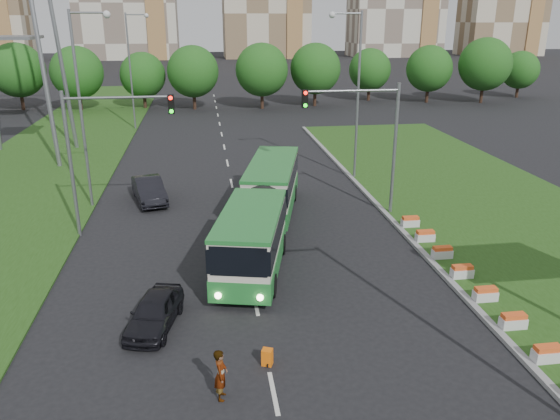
{
  "coord_description": "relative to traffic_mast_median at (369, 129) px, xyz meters",
  "views": [
    {
      "loc": [
        -4.86,
        -20.63,
        11.56
      ],
      "look_at": [
        -1.32,
        4.4,
        2.6
      ],
      "focal_mm": 35.0,
      "sensor_mm": 36.0,
      "label": 1
    }
  ],
  "objects": [
    {
      "name": "ground",
      "position": [
        -4.78,
        -10.0,
        -5.35
      ],
      "size": [
        360.0,
        360.0,
        0.0
      ],
      "primitive_type": "plane",
      "color": "black",
      "rests_on": "ground"
    },
    {
      "name": "grass_median",
      "position": [
        8.22,
        -2.0,
        -5.27
      ],
      "size": [
        14.0,
        60.0,
        0.15
      ],
      "primitive_type": "cube",
      "color": "#214513",
      "rests_on": "ground"
    },
    {
      "name": "median_kerb",
      "position": [
        1.27,
        -2.0,
        -5.26
      ],
      "size": [
        0.3,
        60.0,
        0.18
      ],
      "primitive_type": "cube",
      "color": "gray",
      "rests_on": "ground"
    },
    {
      "name": "left_verge",
      "position": [
        -22.78,
        15.0,
        -5.3
      ],
      "size": [
        12.0,
        110.0,
        0.1
      ],
      "primitive_type": "cube",
      "color": "#214513",
      "rests_on": "ground"
    },
    {
      "name": "lane_markings",
      "position": [
        -7.78,
        10.0,
        -5.35
      ],
      "size": [
        0.2,
        100.0,
        0.01
      ],
      "primitive_type": null,
      "color": "silver",
      "rests_on": "ground"
    },
    {
      "name": "flower_planters",
      "position": [
        1.92,
        -10.3,
        -4.9
      ],
      "size": [
        1.1,
        15.9,
        0.6
      ],
      "primitive_type": null,
      "color": "silver",
      "rests_on": "grass_median"
    },
    {
      "name": "traffic_mast_median",
      "position": [
        0.0,
        0.0,
        0.0
      ],
      "size": [
        5.76,
        0.32,
        8.0
      ],
      "color": "gray",
      "rests_on": "ground"
    },
    {
      "name": "traffic_mast_left",
      "position": [
        -15.16,
        -1.0,
        0.0
      ],
      "size": [
        5.76,
        0.32,
        8.0
      ],
      "color": "gray",
      "rests_on": "ground"
    },
    {
      "name": "street_lamps",
      "position": [
        -7.78,
        0.0,
        0.65
      ],
      "size": [
        36.0,
        60.0,
        12.0
      ],
      "primitive_type": null,
      "color": "gray",
      "rests_on": "ground"
    },
    {
      "name": "tree_line",
      "position": [
        5.22,
        45.0,
        -0.85
      ],
      "size": [
        120.0,
        8.0,
        9.0
      ],
      "primitive_type": null,
      "color": "#184D14",
      "rests_on": "ground"
    },
    {
      "name": "articulated_bus",
      "position": [
        -6.73,
        -2.49,
        -3.64
      ],
      "size": [
        2.64,
        16.92,
        2.79
      ],
      "rotation": [
        0.0,
        0.0,
        -0.24
      ],
      "color": "beige",
      "rests_on": "ground"
    },
    {
      "name": "car_left_near",
      "position": [
        -11.88,
        -11.34,
        -4.68
      ],
      "size": [
        2.45,
        4.19,
        1.34
      ],
      "primitive_type": "imported",
      "rotation": [
        0.0,
        0.0,
        -0.24
      ],
      "color": "black",
      "rests_on": "ground"
    },
    {
      "name": "car_left_far",
      "position": [
        -13.38,
        4.56,
        -4.55
      ],
      "size": [
        2.82,
        5.14,
        1.61
      ],
      "primitive_type": "imported",
      "rotation": [
        0.0,
        0.0,
        0.24
      ],
      "color": "black",
      "rests_on": "ground"
    },
    {
      "name": "pedestrian",
      "position": [
        -9.46,
        -15.99,
        -4.47
      ],
      "size": [
        0.5,
        0.69,
        1.77
      ],
      "primitive_type": "imported",
      "rotation": [
        0.0,
        0.0,
        1.44
      ],
      "color": "gray",
      "rests_on": "ground"
    },
    {
      "name": "shopping_trolley",
      "position": [
        -7.8,
        -14.44,
        -5.05
      ],
      "size": [
        0.36,
        0.38,
        0.62
      ],
      "rotation": [
        0.0,
        0.0,
        -0.39
      ],
      "color": "orange",
      "rests_on": "ground"
    }
  ]
}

